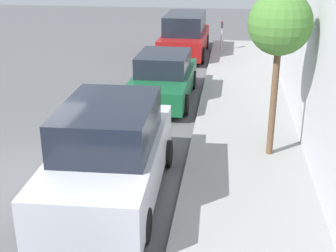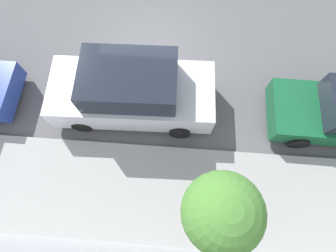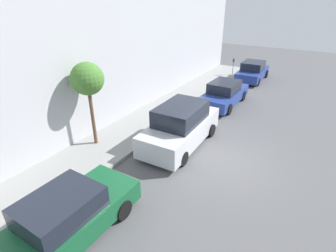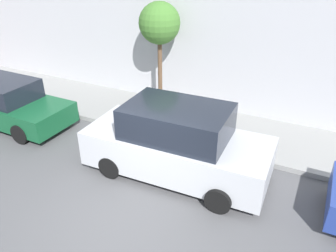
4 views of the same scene
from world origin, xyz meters
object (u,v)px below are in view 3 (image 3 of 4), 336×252
at_px(parked_sedan_nearest, 253,71).
at_px(street_tree, 87,80).
at_px(parked_sedan_fourth, 65,219).
at_px(parked_suv_third, 181,126).
at_px(parking_meter_near, 233,65).
at_px(parked_sedan_second, 224,94).

relative_size(parked_sedan_nearest, street_tree, 1.20).
bearing_deg(parked_sedan_nearest, parked_sedan_fourth, 89.83).
bearing_deg(parked_suv_third, street_tree, 33.77).
bearing_deg(parked_suv_third, parked_sedan_nearest, -89.65).
bearing_deg(parking_meter_near, parked_sedan_nearest, 174.55).
height_order(parked_sedan_nearest, parked_sedan_second, same).
distance_m(parked_sedan_fourth, parking_meter_near, 19.23).
distance_m(parked_suv_third, parked_sedan_fourth, 6.45).
bearing_deg(parked_sedan_second, parked_sedan_fourth, 89.82).
bearing_deg(parking_meter_near, parked_sedan_fourth, 95.08).
bearing_deg(parked_sedan_second, street_tree, 68.46).
distance_m(parked_sedan_nearest, parked_sedan_second, 6.61).
distance_m(parked_sedan_fourth, street_tree, 5.84).
xyz_separation_m(parking_meter_near, street_tree, (1.47, 14.91, 2.16)).
xyz_separation_m(parked_sedan_second, parking_meter_near, (1.74, -6.78, 0.31)).
bearing_deg(parked_sedan_fourth, parked_sedan_nearest, -90.17).
height_order(parked_sedan_fourth, parking_meter_near, parking_meter_near).
distance_m(parked_sedan_nearest, parking_meter_near, 1.79).
bearing_deg(street_tree, parked_sedan_fourth, 126.85).
bearing_deg(parked_sedan_nearest, parked_suv_third, 90.35).
relative_size(parked_sedan_second, street_tree, 1.19).
height_order(parked_sedan_second, parked_sedan_fourth, same).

